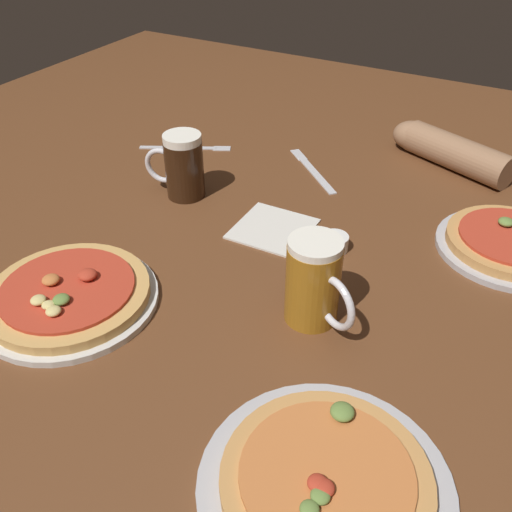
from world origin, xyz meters
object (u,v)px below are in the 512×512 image
pizza_plate_far (510,243)px  beer_mug_dark (183,166)px  ramekin_butter (334,243)px  diner_arm (446,149)px  pizza_plate_side (69,296)px  beer_mug_amber (315,282)px  pizza_plate_near (326,482)px  fork_left (187,147)px  knife_right (312,169)px  napkin_folded (273,228)px

pizza_plate_far → beer_mug_dark: size_ratio=1.91×
ramekin_butter → diner_arm: 0.48m
diner_arm → pizza_plate_side: bearing=-117.1°
diner_arm → ramekin_butter: bearing=-101.3°
pizza_plate_side → beer_mug_dark: 0.41m
pizza_plate_side → beer_mug_amber: bearing=24.0°
pizza_plate_near → pizza_plate_far: 0.64m
pizza_plate_near → fork_left: bearing=134.4°
ramekin_butter → knife_right: ramekin_butter is taller
pizza_plate_far → diner_arm: 0.37m
pizza_plate_side → napkin_folded: size_ratio=1.97×
napkin_folded → diner_arm: bearing=63.7°
beer_mug_amber → knife_right: 0.53m
diner_arm → beer_mug_dark: bearing=-137.2°
beer_mug_amber → diner_arm: 0.67m
ramekin_butter → napkin_folded: bearing=178.1°
knife_right → beer_mug_amber: bearing=-65.6°
beer_mug_amber → diner_arm: beer_mug_amber is taller
beer_mug_amber → fork_left: beer_mug_amber is taller
pizza_plate_side → beer_mug_amber: beer_mug_amber is taller
pizza_plate_near → knife_right: (-0.36, 0.75, -0.01)m
pizza_plate_far → napkin_folded: pizza_plate_far is taller
napkin_folded → fork_left: (-0.37, 0.23, -0.00)m
napkin_folded → knife_right: bearing=97.6°
pizza_plate_near → ramekin_butter: bearing=111.5°
pizza_plate_near → napkin_folded: 0.58m
ramekin_butter → fork_left: 0.56m
pizza_plate_near → pizza_plate_far: bearing=80.2°
pizza_plate_side → beer_mug_dark: beer_mug_dark is taller
pizza_plate_near → pizza_plate_side: same height
beer_mug_dark → knife_right: bearing=50.3°
pizza_plate_near → beer_mug_dark: beer_mug_dark is taller
pizza_plate_side → ramekin_butter: (0.33, 0.37, -0.00)m
knife_right → fork_left: bearing=-172.3°
knife_right → diner_arm: bearing=35.5°
pizza_plate_near → napkin_folded: size_ratio=2.07×
knife_right → pizza_plate_near: bearing=-64.5°
pizza_plate_far → knife_right: 0.48m
pizza_plate_side → knife_right: pizza_plate_side is taller
fork_left → knife_right: bearing=7.7°
pizza_plate_near → beer_mug_dark: bearing=137.9°
fork_left → pizza_plate_side: bearing=-74.0°
pizza_plate_side → ramekin_butter: 0.49m
beer_mug_amber → fork_left: 0.70m
beer_mug_amber → pizza_plate_far: bearing=55.1°
pizza_plate_far → ramekin_butter: 0.34m
napkin_folded → fork_left: 0.43m
pizza_plate_near → pizza_plate_side: 0.53m
pizza_plate_far → ramekin_butter: size_ratio=5.08×
pizza_plate_near → knife_right: 0.83m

